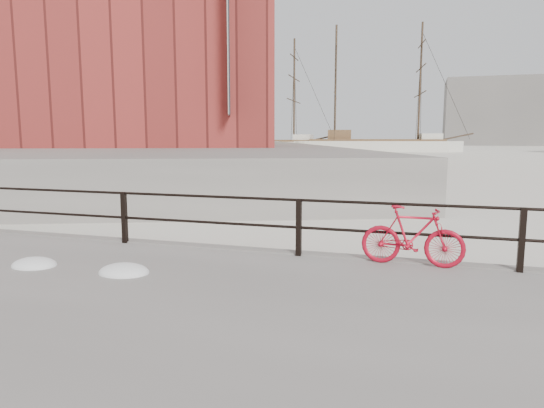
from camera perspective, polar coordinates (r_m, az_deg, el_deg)
The scene contains 13 objects.
ground at distance 8.66m, azimuth 26.78°, elevation -9.12°, with size 400.00×400.00×0.00m, color white.
far_quay at distance 88.96m, azimuth -8.50°, elevation 6.88°, with size 24.00×150.00×1.80m, color gray.
guardrail at distance 8.32m, azimuth 27.31°, elevation -3.79°, with size 28.00×0.10×1.00m, color black, non-canonical shape.
bicycle at distance 8.09m, azimuth 16.19°, elevation -3.63°, with size 1.61×0.24×0.97m, color #B20B20.
schooner_mid at distance 81.42m, azimuth 12.06°, elevation 6.07°, with size 29.29×12.39×21.04m, color beige, non-canonical shape.
schooner_left at distance 83.87m, azimuth -1.33°, elevation 6.29°, with size 25.47×11.58×19.24m, color silver, non-canonical shape.
workboat_near at distance 47.53m, azimuth -12.02°, elevation 4.86°, with size 12.88×4.29×7.00m, color black, non-canonical shape.
workboat_far at distance 61.87m, azimuth -16.12°, elevation 5.40°, with size 10.92×3.77×7.00m, color black, non-canonical shape.
apartment_mustard at distance 57.26m, azimuth -13.07°, elevation 18.30°, with size 22.00×15.00×22.20m, color gold.
apartment_cream at distance 79.76m, azimuth -10.63°, elevation 15.00°, with size 20.00×15.00×21.20m, color beige.
apartment_grey at distance 101.65m, azimuth -9.36°, elevation 14.05°, with size 22.00×15.00×23.20m, color #969692.
apartment_brick at distance 124.40m, azimuth -8.51°, elevation 12.46°, with size 24.00×15.00×21.20m, color maroon.
industrial_west at distance 149.88m, azimuth 25.83°, elevation 9.68°, with size 32.00×18.00×18.00m, color gray.
Camera 1 is at (-1.50, -8.18, 2.41)m, focal length 32.00 mm.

